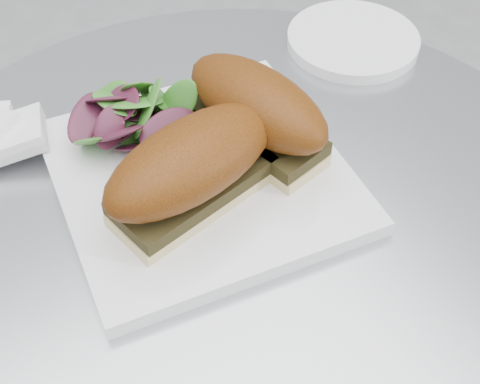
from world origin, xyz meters
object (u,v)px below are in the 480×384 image
object	(u,v)px
plate	(201,176)
sandwich_left	(192,167)
saucer	(353,40)
sandwich_right	(257,110)

from	to	relation	value
plate	sandwich_left	size ratio (longest dim) A/B	1.39
plate	saucer	world-z (taller)	plate
sandwich_left	saucer	size ratio (longest dim) A/B	1.21
plate	sandwich_left	world-z (taller)	sandwich_left
sandwich_left	sandwich_right	world-z (taller)	same
plate	saucer	size ratio (longest dim) A/B	1.68
plate	sandwich_right	size ratio (longest dim) A/B	1.49
sandwich_left	sandwich_right	distance (m)	0.09
sandwich_left	saucer	bearing A→B (deg)	13.47
plate	saucer	bearing A→B (deg)	20.41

